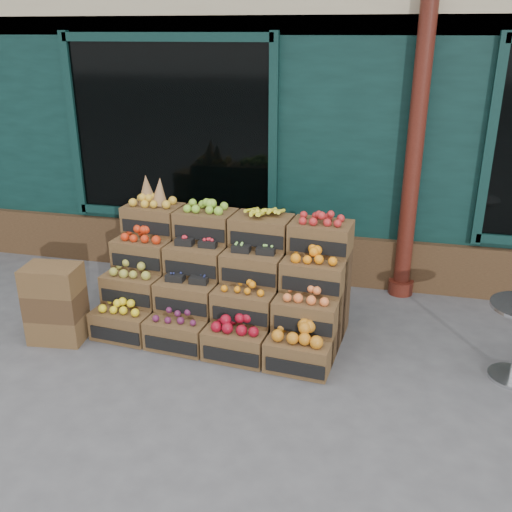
# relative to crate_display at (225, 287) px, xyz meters

# --- Properties ---
(ground) EXTENTS (60.00, 60.00, 0.00)m
(ground) POSITION_rel_crate_display_xyz_m (0.54, -0.77, -0.46)
(ground) COLOR #4A4A4D
(ground) RESTS_ON ground
(shop_facade) EXTENTS (12.00, 6.24, 4.80)m
(shop_facade) POSITION_rel_crate_display_xyz_m (0.54, 4.34, 1.94)
(shop_facade) COLOR black
(shop_facade) RESTS_ON ground
(crate_display) EXTENTS (2.46, 1.35, 1.48)m
(crate_display) POSITION_rel_crate_display_xyz_m (0.00, 0.00, 0.00)
(crate_display) COLOR brown
(crate_display) RESTS_ON ground
(spare_crates) EXTENTS (0.55, 0.41, 0.78)m
(spare_crates) POSITION_rel_crate_display_xyz_m (-1.53, -0.62, -0.07)
(spare_crates) COLOR brown
(spare_crates) RESTS_ON ground
(shopkeeper) EXTENTS (0.75, 0.55, 1.89)m
(shopkeeper) POSITION_rel_crate_display_xyz_m (-1.24, 1.86, 0.49)
(shopkeeper) COLOR #1C6435
(shopkeeper) RESTS_ON ground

